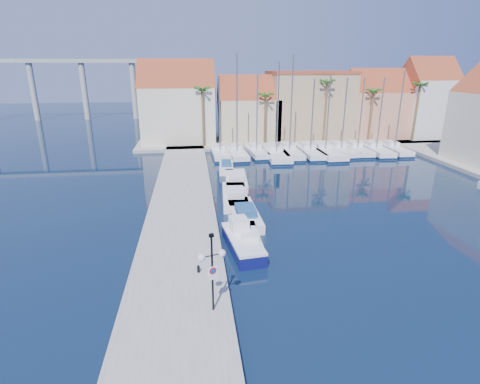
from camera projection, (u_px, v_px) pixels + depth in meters
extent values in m
plane|color=black|center=(331.00, 295.00, 21.96)|extent=(260.00, 260.00, 0.00)
cube|color=gray|center=(182.00, 214.00, 33.50)|extent=(6.00, 77.00, 0.50)
cube|color=gray|center=(291.00, 139.00, 68.20)|extent=(54.00, 16.00, 0.50)
cylinder|color=black|center=(212.00, 273.00, 19.17)|extent=(0.11, 0.11, 4.44)
cylinder|color=black|center=(207.00, 257.00, 18.74)|extent=(0.55, 0.22, 0.06)
cylinder|color=black|center=(217.00, 254.00, 18.96)|extent=(0.55, 0.22, 0.06)
sphere|color=white|center=(201.00, 258.00, 18.63)|extent=(0.40, 0.40, 0.40)
sphere|color=white|center=(222.00, 253.00, 19.08)|extent=(0.40, 0.40, 0.40)
cube|color=black|center=(211.00, 235.00, 18.50)|extent=(0.27, 0.20, 0.18)
cube|color=white|center=(213.00, 272.00, 19.08)|extent=(0.54, 0.20, 0.56)
cylinder|color=red|center=(213.00, 271.00, 19.04)|extent=(0.36, 0.13, 0.38)
cylinder|color=#1933A5|center=(213.00, 271.00, 19.03)|extent=(0.26, 0.09, 0.27)
cube|color=white|center=(213.00, 278.00, 19.20)|extent=(0.43, 0.17, 0.16)
cylinder|color=black|center=(198.00, 269.00, 23.42)|extent=(0.18, 0.18, 0.45)
cube|color=#0D1050|center=(243.00, 245.00, 27.26)|extent=(2.64, 6.02, 0.87)
cube|color=white|center=(243.00, 238.00, 27.09)|extent=(2.64, 6.02, 0.19)
cube|color=white|center=(239.00, 225.00, 27.99)|extent=(1.44, 1.70, 1.07)
cube|color=white|center=(248.00, 240.00, 28.01)|extent=(1.88, 5.57, 0.80)
cube|color=white|center=(249.00, 235.00, 27.27)|extent=(1.28, 1.96, 0.60)
cube|color=white|center=(244.00, 215.00, 32.86)|extent=(2.44, 7.16, 0.80)
cube|color=navy|center=(246.00, 210.00, 31.97)|extent=(1.65, 2.52, 0.60)
cube|color=white|center=(235.00, 197.00, 37.42)|extent=(2.85, 7.54, 0.80)
cube|color=white|center=(235.00, 192.00, 36.50)|extent=(1.82, 2.69, 0.60)
cube|color=white|center=(236.00, 180.00, 42.74)|extent=(2.88, 7.42, 0.80)
cube|color=white|center=(236.00, 176.00, 41.83)|extent=(1.82, 2.66, 0.60)
cube|color=white|center=(226.00, 167.00, 48.20)|extent=(2.20, 5.53, 0.80)
cube|color=navy|center=(226.00, 163.00, 47.47)|extent=(1.37, 1.99, 0.60)
cube|color=white|center=(220.00, 153.00, 55.68)|extent=(2.53, 8.90, 1.00)
cube|color=#0D1E41|center=(220.00, 155.00, 55.78)|extent=(2.59, 8.96, 0.28)
cube|color=white|center=(219.00, 147.00, 56.25)|extent=(1.68, 2.69, 0.60)
cylinder|color=slate|center=(220.00, 114.00, 53.42)|extent=(0.20, 0.20, 10.53)
cube|color=white|center=(237.00, 153.00, 55.55)|extent=(2.80, 9.28, 1.00)
cube|color=#0D1E41|center=(237.00, 155.00, 55.65)|extent=(2.86, 9.34, 0.28)
cube|color=white|center=(236.00, 147.00, 56.15)|extent=(1.79, 2.83, 0.60)
cylinder|color=slate|center=(237.00, 104.00, 52.80)|extent=(0.20, 0.20, 13.51)
cube|color=white|center=(256.00, 152.00, 56.53)|extent=(2.96, 8.90, 1.00)
cube|color=#0D1E41|center=(256.00, 154.00, 56.63)|extent=(3.03, 8.97, 0.28)
cube|color=white|center=(254.00, 145.00, 57.08)|extent=(1.80, 2.74, 0.60)
cylinder|color=slate|center=(257.00, 113.00, 54.25)|extent=(0.20, 0.20, 10.74)
cube|color=white|center=(276.00, 154.00, 55.38)|extent=(3.62, 11.62, 1.00)
cube|color=#0D1E41|center=(276.00, 156.00, 55.48)|extent=(3.68, 11.68, 0.28)
cube|color=white|center=(275.00, 147.00, 56.21)|extent=(2.28, 3.55, 0.60)
cylinder|color=slate|center=(278.00, 108.00, 52.70)|extent=(0.20, 0.20, 12.37)
cube|color=white|center=(289.00, 152.00, 56.65)|extent=(3.07, 10.47, 1.00)
cube|color=#0D1E41|center=(289.00, 154.00, 56.75)|extent=(3.13, 10.53, 0.28)
cube|color=white|center=(287.00, 145.00, 57.37)|extent=(2.00, 3.18, 0.60)
cylinder|color=slate|center=(292.00, 103.00, 53.86)|extent=(0.20, 0.20, 13.38)
cube|color=white|center=(309.00, 151.00, 56.78)|extent=(2.88, 10.46, 1.00)
cube|color=#0D1E41|center=(309.00, 153.00, 56.88)|extent=(2.94, 10.53, 0.28)
cube|color=white|center=(308.00, 145.00, 57.51)|extent=(1.95, 3.16, 0.60)
cylinder|color=slate|center=(312.00, 115.00, 54.52)|extent=(0.20, 0.20, 10.11)
cube|color=white|center=(324.00, 151.00, 56.90)|extent=(3.31, 11.89, 1.00)
cube|color=#0D1E41|center=(324.00, 153.00, 57.01)|extent=(3.38, 11.95, 0.28)
cube|color=white|center=(322.00, 145.00, 57.76)|extent=(2.22, 3.59, 0.60)
cylinder|color=slate|center=(328.00, 113.00, 54.50)|extent=(0.20, 0.20, 10.62)
cube|color=white|center=(340.00, 150.00, 57.57)|extent=(3.07, 9.25, 1.00)
cube|color=#0D1E41|center=(340.00, 152.00, 57.68)|extent=(3.14, 9.31, 0.28)
cube|color=white|center=(338.00, 144.00, 58.16)|extent=(1.86, 2.85, 0.60)
cylinder|color=slate|center=(344.00, 114.00, 55.36)|extent=(0.20, 0.20, 10.24)
cube|color=white|center=(356.00, 150.00, 57.94)|extent=(2.74, 9.12, 1.00)
cube|color=#0D1E41|center=(356.00, 152.00, 58.04)|extent=(2.80, 9.18, 0.28)
cube|color=white|center=(355.00, 143.00, 58.53)|extent=(1.76, 2.78, 0.60)
cylinder|color=slate|center=(361.00, 114.00, 55.73)|extent=(0.20, 0.20, 10.17)
cube|color=white|center=(375.00, 150.00, 57.93)|extent=(3.17, 9.93, 1.00)
cube|color=#0D1E41|center=(375.00, 152.00, 58.04)|extent=(3.23, 10.00, 0.28)
cube|color=white|center=(373.00, 143.00, 58.61)|extent=(1.97, 3.05, 0.60)
cylinder|color=slate|center=(381.00, 114.00, 55.69)|extent=(0.20, 0.20, 10.18)
cube|color=white|center=(393.00, 149.00, 58.28)|extent=(2.72, 9.03, 1.00)
cube|color=#0D1E41|center=(393.00, 151.00, 58.38)|extent=(2.79, 9.10, 0.28)
cube|color=white|center=(391.00, 143.00, 58.87)|extent=(1.75, 2.75, 0.60)
cylinder|color=slate|center=(400.00, 109.00, 55.88)|extent=(0.20, 0.20, 11.38)
cube|color=beige|center=(178.00, 115.00, 63.36)|extent=(12.00, 9.00, 9.00)
cube|color=brown|center=(177.00, 87.00, 61.92)|extent=(12.30, 9.00, 9.00)
cube|color=#CAB58E|center=(248.00, 119.00, 65.11)|extent=(10.00, 8.00, 7.00)
cube|color=brown|center=(248.00, 99.00, 63.99)|extent=(10.30, 8.00, 8.00)
cube|color=tan|center=(308.00, 106.00, 66.72)|extent=(14.00, 10.00, 11.00)
cube|color=brown|center=(310.00, 72.00, 64.88)|extent=(14.20, 10.20, 0.50)
cube|color=tan|center=(374.00, 114.00, 67.69)|extent=(10.00, 8.00, 8.00)
cube|color=brown|center=(376.00, 92.00, 66.41)|extent=(10.30, 8.00, 8.00)
cube|color=silver|center=(424.00, 109.00, 67.50)|extent=(8.00, 8.00, 10.00)
cube|color=brown|center=(429.00, 80.00, 65.90)|extent=(8.30, 8.00, 8.00)
cylinder|color=brown|center=(203.00, 118.00, 59.13)|extent=(0.36, 0.36, 9.00)
sphere|color=#275F1B|center=(202.00, 90.00, 57.75)|extent=(2.60, 2.60, 2.60)
cylinder|color=brown|center=(265.00, 120.00, 60.49)|extent=(0.36, 0.36, 8.00)
sphere|color=#275F1B|center=(266.00, 96.00, 59.26)|extent=(2.60, 2.60, 2.60)
cylinder|color=brown|center=(325.00, 113.00, 61.36)|extent=(0.36, 0.36, 10.00)
sphere|color=#275F1B|center=(327.00, 82.00, 59.81)|extent=(2.60, 2.60, 2.60)
cylinder|color=brown|center=(371.00, 117.00, 62.55)|extent=(0.36, 0.36, 8.50)
sphere|color=#275F1B|center=(374.00, 91.00, 61.24)|extent=(2.60, 2.60, 2.60)
cylinder|color=brown|center=(416.00, 113.00, 63.34)|extent=(0.36, 0.36, 9.50)
sphere|color=#275F1B|center=(420.00, 85.00, 61.87)|extent=(2.60, 2.60, 2.60)
cube|color=#9E9E99|center=(63.00, 61.00, 90.05)|extent=(48.00, 2.20, 0.90)
cylinder|color=#9E9E99|center=(33.00, 91.00, 91.34)|extent=(1.40, 1.40, 14.00)
cylinder|color=#9E9E99|center=(84.00, 91.00, 92.77)|extent=(1.40, 1.40, 14.00)
cylinder|color=#9E9E99|center=(134.00, 90.00, 94.20)|extent=(1.40, 1.40, 14.00)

